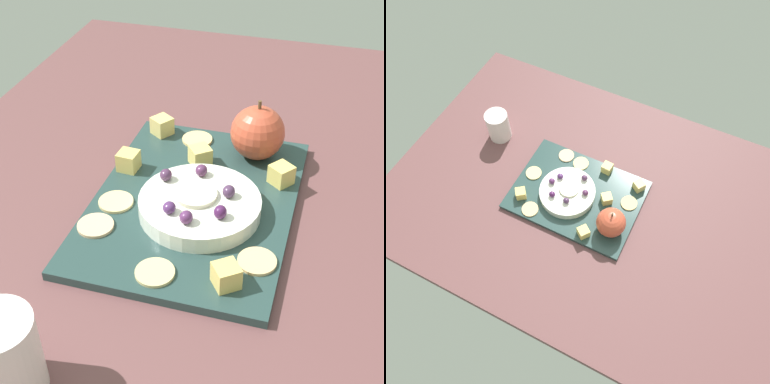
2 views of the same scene
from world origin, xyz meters
The scene contains 23 objects.
table centered at (0.00, 0.00, 2.42)cm, with size 115.34×80.75×4.84cm, color brown.
platter centered at (3.24, 1.49, 5.46)cm, with size 36.07×26.36×1.24cm, color #263E3C.
serving_dish centered at (5.62, 2.90, 7.22)cm, with size 15.89×15.89×2.29cm, color white.
apple_whole centered at (-9.59, 7.40, 10.05)cm, with size 7.94×7.94×7.94cm, color #BF4A31.
apple_stem centered at (-9.59, 7.40, 14.62)cm, with size 0.50×0.50×1.20cm, color brown.
cheese_cube_0 centered at (17.21, 9.13, 7.47)cm, with size 2.77×2.77×2.77cm, color #ECC967.
cheese_cube_1 centered at (-3.81, 12.01, 7.47)cm, with size 2.77×2.77×2.77cm, color #ECD069.
cheese_cube_2 centered at (-5.22, -0.06, 7.47)cm, with size 2.77×2.77×2.77cm, color #EACE6E.
cheese_cube_3 centered at (-11.83, -8.01, 7.47)cm, with size 2.77×2.77×2.77cm, color #E0C971.
cheese_cube_4 centered at (-1.18, -9.54, 7.47)cm, with size 2.77×2.77×2.77cm, color #E5C667.
cracker_0 centered at (6.81, -8.33, 6.28)cm, with size 4.65×4.65×0.40cm, color #DFC385.
cracker_1 centered at (-11.27, -2.12, 6.28)cm, with size 4.65×4.65×0.40cm, color #E4C27D.
cracker_2 centered at (17.82, 0.92, 6.28)cm, with size 4.65×4.65×0.40cm, color #D4BF82.
cracker_3 centered at (12.02, -8.98, 6.28)cm, with size 4.65×4.65×0.40cm, color #E1B589.
cracker_4 centered at (12.78, 11.84, 6.28)cm, with size 4.65×4.65×0.40cm, color #E2B97F.
grape_0 centered at (2.88, -2.54, 9.15)cm, with size 1.81×1.63×1.57cm, color #4A2B4A.
grape_1 centered at (0.57, 1.74, 9.15)cm, with size 1.81×1.63×1.56cm, color #522A4E.
grape_2 centered at (4.17, 6.35, 9.17)cm, with size 1.81×1.63×1.60cm, color #482D4D.
grape_3 centered at (10.66, 2.57, 9.19)cm, with size 1.81×1.63×1.64cm, color #552A58.
grape_4 centered at (8.59, 6.30, 9.21)cm, with size 1.81×1.63×1.69cm, color #471C4C.
grape_5 centered at (9.34, 0.14, 9.10)cm, with size 1.81×1.63×1.46cm, color #4D295D.
apple_slice_0 centered at (5.33, 2.30, 8.67)cm, with size 5.54×5.54×0.60cm, color beige.
cup centered at (34.99, -7.83, 9.51)cm, with size 7.59×9.17×9.34cm.
Camera 1 is at (61.69, 17.90, 53.32)cm, focal length 53.68 mm.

